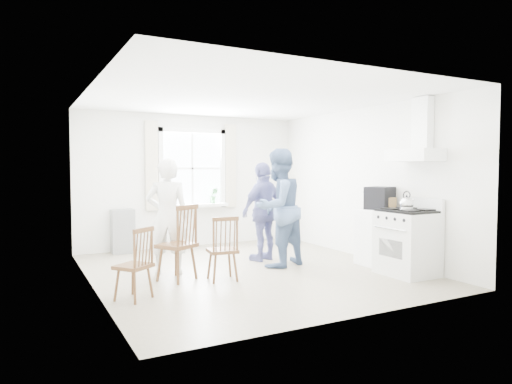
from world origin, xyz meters
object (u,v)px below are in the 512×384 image
at_px(gas_stove, 407,242).
at_px(person_left, 167,217).
at_px(windsor_chair_c, 140,256).
at_px(person_right, 264,211).
at_px(person_mid, 278,208).
at_px(stereo_stack, 380,198).
at_px(windsor_chair_a, 183,234).
at_px(windsor_chair_b, 224,242).
at_px(low_cabinet, 377,237).

xyz_separation_m(gas_stove, person_left, (-3.07, 1.68, 0.36)).
relative_size(windsor_chair_c, person_right, 0.53).
bearing_deg(person_mid, gas_stove, 116.92).
relative_size(stereo_stack, windsor_chair_c, 0.58).
relative_size(person_left, person_right, 1.02).
bearing_deg(windsor_chair_a, person_left, 96.81).
relative_size(windsor_chair_a, windsor_chair_c, 1.22).
bearing_deg(person_right, windsor_chair_b, 22.77).
xyz_separation_m(gas_stove, windsor_chair_b, (-2.52, 0.86, 0.07)).
bearing_deg(low_cabinet, person_mid, 154.94).
height_order(low_cabinet, stereo_stack, stereo_stack).
relative_size(low_cabinet, stereo_stack, 1.80).
distance_m(stereo_stack, person_left, 3.32).
distance_m(stereo_stack, person_mid, 1.62).
relative_size(windsor_chair_a, person_left, 0.63).
bearing_deg(stereo_stack, windsor_chair_c, -177.71).
height_order(gas_stove, low_cabinet, gas_stove).
bearing_deg(low_cabinet, stereo_stack, -51.65).
distance_m(windsor_chair_a, person_right, 1.83).
xyz_separation_m(windsor_chair_c, person_mid, (2.39, 0.85, 0.40)).
relative_size(gas_stove, person_left, 0.66).
bearing_deg(person_left, person_mid, -169.65).
bearing_deg(windsor_chair_c, low_cabinet, 2.67).
distance_m(gas_stove, low_cabinet, 0.70).
bearing_deg(stereo_stack, windsor_chair_b, 175.89).
distance_m(low_cabinet, person_left, 3.31).
height_order(windsor_chair_a, person_left, person_left).
bearing_deg(person_right, person_mid, 68.36).
bearing_deg(windsor_chair_c, gas_stove, -7.91).
xyz_separation_m(low_cabinet, person_right, (-1.41, 1.20, 0.38)).
xyz_separation_m(stereo_stack, windsor_chair_c, (-3.84, -0.15, -0.55)).
distance_m(windsor_chair_a, person_mid, 1.68).
height_order(stereo_stack, person_left, person_left).
height_order(gas_stove, stereo_stack, stereo_stack).
xyz_separation_m(low_cabinet, person_left, (-3.14, 0.98, 0.40)).
bearing_deg(person_right, low_cabinet, 121.12).
height_order(person_mid, person_right, person_mid).
xyz_separation_m(windsor_chair_b, person_left, (-0.55, 0.82, 0.29)).
height_order(stereo_stack, windsor_chair_c, stereo_stack).
height_order(windsor_chair_a, windsor_chair_c, windsor_chair_a).
relative_size(low_cabinet, person_right, 0.54).
height_order(windsor_chair_b, person_right, person_right).
bearing_deg(windsor_chair_c, person_left, 59.40).
height_order(gas_stove, windsor_chair_c, gas_stove).
distance_m(windsor_chair_c, person_left, 1.38).
xyz_separation_m(windsor_chair_a, person_right, (1.67, 0.74, 0.18)).
bearing_deg(windsor_chair_b, stereo_stack, -4.11).
distance_m(gas_stove, person_right, 2.35).
distance_m(person_left, person_mid, 1.73).
bearing_deg(windsor_chair_a, person_right, 23.91).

